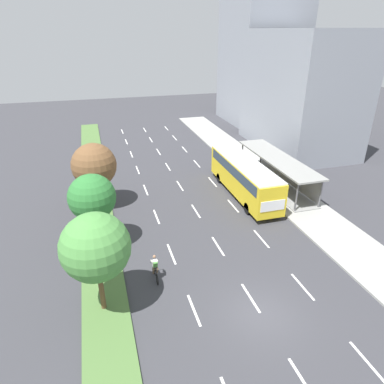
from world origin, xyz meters
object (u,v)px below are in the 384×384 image
Objects in this scene: median_tree_nearest at (95,247)px; bus_shelter at (279,168)px; bus at (244,175)px; median_tree_third at (94,165)px; median_tree_second at (92,197)px; cyclist at (155,268)px.

bus_shelter is at bearing 35.25° from median_tree_nearest.
bus is 1.98× the size of median_tree_third.
median_tree_third is (0.33, 6.52, -0.09)m from median_tree_second.
cyclist is at bearing -74.99° from median_tree_third.
median_tree_third reaches higher than median_tree_second.
bus_shelter is 19.07m from median_tree_second.
median_tree_nearest reaches higher than median_tree_second.
bus is 2.05× the size of median_tree_second.
median_tree_nearest is 13.04m from median_tree_third.
median_tree_nearest reaches higher than median_tree_third.
cyclist is 0.31× the size of median_tree_nearest.
bus is 14.67m from median_tree_second.
cyclist is (-10.31, -9.73, -1.28)m from bus.
cyclist is at bearing 28.66° from median_tree_nearest.
median_tree_third is (0.30, 13.04, -0.30)m from median_tree_nearest.
median_tree_nearest is (-17.90, -12.65, 2.33)m from bus_shelter.
median_tree_second is at bearing 90.25° from median_tree_nearest.
median_tree_second is (-13.65, -5.02, 1.92)m from bus.
median_tree_nearest is at bearing -91.33° from median_tree_third.
median_tree_second is (-0.03, 6.52, -0.21)m from median_tree_nearest.
cyclist is at bearing -54.64° from median_tree_second.
bus_shelter is at bearing 36.62° from cyclist.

